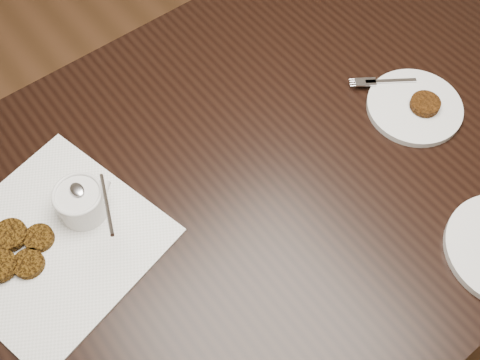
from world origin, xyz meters
The scene contains 6 objects.
floor centered at (0.00, 0.00, 0.00)m, with size 4.00×4.00×0.00m, color brown.
table centered at (0.02, 0.07, 0.38)m, with size 1.46×0.94×0.75m, color black.
napkin centered at (-0.43, 0.18, 0.75)m, with size 0.34×0.34×0.00m, color white.
sauce_ramekin centered at (-0.35, 0.20, 0.82)m, with size 0.12×0.12×0.12m, color silver, non-canonical shape.
patty_cluster centered at (-0.49, 0.21, 0.76)m, with size 0.20×0.20×0.02m, color brown, non-canonical shape.
plate_with_patty centered at (0.30, 0.00, 0.76)m, with size 0.19×0.19×0.03m, color silver, non-canonical shape.
Camera 1 is at (-0.43, -0.36, 1.68)m, focal length 43.07 mm.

